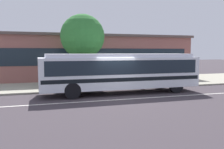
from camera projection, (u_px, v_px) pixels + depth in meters
name	position (u px, v px, depth m)	size (l,w,h in m)	color
ground_plane	(117.00, 97.00, 15.18)	(120.00, 120.00, 0.00)	#3C353A
sidewalk_slab	(93.00, 83.00, 21.53)	(60.00, 8.00, 0.12)	#A19D89
lane_stripe_center	(121.00, 99.00, 14.42)	(56.00, 0.16, 0.01)	silver
transit_bus	(121.00, 70.00, 16.52)	(10.79, 2.55, 2.70)	silver
pedestrian_waiting_near_sign	(49.00, 75.00, 18.09)	(0.44, 0.44, 1.70)	#2B3B37
pedestrian_walking_along_curb	(167.00, 71.00, 21.08)	(0.48, 0.48, 1.72)	#19284E
pedestrian_standing_by_tree	(141.00, 74.00, 19.02)	(0.37, 0.37, 1.67)	#222647
street_tree_near_stop	(82.00, 37.00, 19.54)	(3.57, 3.57, 5.74)	brown
station_building	(91.00, 57.00, 27.16)	(20.35, 8.95, 4.55)	#905751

